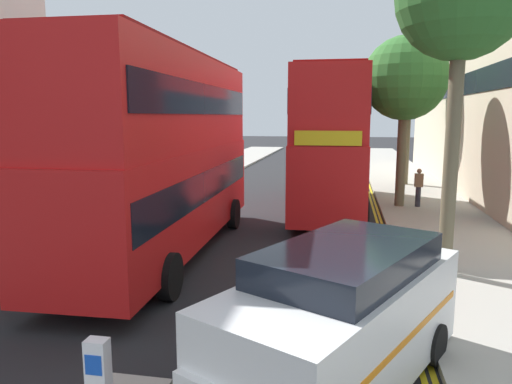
{
  "coord_description": "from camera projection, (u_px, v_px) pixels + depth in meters",
  "views": [
    {
      "loc": [
        2.96,
        -2.1,
        3.95
      ],
      "look_at": [
        0.5,
        11.0,
        1.8
      ],
      "focal_mm": 33.21,
      "sensor_mm": 36.0,
      "label": 1
    }
  ],
  "objects": [
    {
      "name": "sidewalk_right",
      "position": [
        440.0,
        222.0,
        17.54
      ],
      "size": [
        4.0,
        80.0,
        0.14
      ],
      "primitive_type": "cube",
      "color": "#ADA89E",
      "rests_on": "ground"
    },
    {
      "name": "sidewalk_left",
      "position": [
        115.0,
        209.0,
        19.91
      ],
      "size": [
        4.0,
        80.0,
        0.14
      ],
      "primitive_type": "cube",
      "color": "#ADA89E",
      "rests_on": "ground"
    },
    {
      "name": "kerb_line_outer",
      "position": [
        386.0,
        234.0,
        15.99
      ],
      "size": [
        0.1,
        56.0,
        0.01
      ],
      "primitive_type": "cube",
      "color": "yellow",
      "rests_on": "ground"
    },
    {
      "name": "kerb_line_inner",
      "position": [
        381.0,
        234.0,
        16.02
      ],
      "size": [
        0.1,
        56.0,
        0.01
      ],
      "primitive_type": "cube",
      "color": "yellow",
      "rests_on": "ground"
    },
    {
      "name": "keep_left_bollard",
      "position": [
        99.0,
        384.0,
        5.95
      ],
      "size": [
        0.36,
        0.28,
        1.11
      ],
      "color": "silver",
      "rests_on": "traffic_island"
    },
    {
      "name": "double_decker_bus_away",
      "position": [
        165.0,
        149.0,
        13.28
      ],
      "size": [
        2.99,
        10.86,
        5.64
      ],
      "color": "red",
      "rests_on": "ground"
    },
    {
      "name": "double_decker_bus_oncoming",
      "position": [
        331.0,
        139.0,
        19.38
      ],
      "size": [
        2.88,
        10.83,
        5.64
      ],
      "color": "red",
      "rests_on": "ground"
    },
    {
      "name": "taxi_minivan",
      "position": [
        339.0,
        319.0,
        6.78
      ],
      "size": [
        3.85,
        5.13,
        2.12
      ],
      "color": "white",
      "rests_on": "ground"
    },
    {
      "name": "pedestrian_far",
      "position": [
        419.0,
        187.0,
        19.96
      ],
      "size": [
        0.34,
        0.22,
        1.62
      ],
      "color": "#2D2D38",
      "rests_on": "sidewalk_right"
    },
    {
      "name": "street_tree_near",
      "position": [
        405.0,
        79.0,
        19.5
      ],
      "size": [
        3.46,
        3.46,
        7.07
      ],
      "color": "#6B6047",
      "rests_on": "sidewalk_right"
    },
    {
      "name": "street_tree_far",
      "position": [
        409.0,
        75.0,
        25.82
      ],
      "size": [
        4.12,
        4.12,
        8.13
      ],
      "color": "#6B6047",
      "rests_on": "sidewalk_right"
    }
  ]
}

